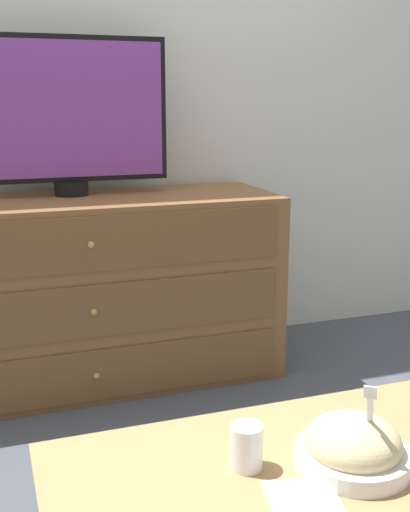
{
  "coord_description": "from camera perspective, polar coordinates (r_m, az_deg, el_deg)",
  "views": [
    {
      "loc": [
        -0.39,
        -2.74,
        1.11
      ],
      "look_at": [
        0.1,
        -1.34,
        0.75
      ],
      "focal_mm": 45.0,
      "sensor_mm": 36.0,
      "label": 1
    }
  ],
  "objects": [
    {
      "name": "napkin",
      "position": [
        1.25,
        8.76,
        -20.61
      ],
      "size": [
        0.15,
        0.15,
        0.0
      ],
      "color": "silver",
      "rests_on": "coffee_table"
    },
    {
      "name": "coffee_table",
      "position": [
        1.39,
        8.27,
        -19.49
      ],
      "size": [
        1.02,
        0.48,
        0.41
      ],
      "color": "tan",
      "rests_on": "ground_plane"
    },
    {
      "name": "drink_cup",
      "position": [
        1.31,
        3.7,
        -16.77
      ],
      "size": [
        0.06,
        0.06,
        0.09
      ],
      "color": "beige",
      "rests_on": "coffee_table"
    },
    {
      "name": "tv",
      "position": [
        2.57,
        -12.12,
        12.31
      ],
      "size": [
        0.77,
        0.13,
        0.6
      ],
      "color": "black",
      "rests_on": "dresser"
    },
    {
      "name": "wall_back",
      "position": [
        2.8,
        -11.63,
        17.42
      ],
      "size": [
        12.0,
        0.05,
        2.6
      ],
      "color": "silver",
      "rests_on": "ground_plane"
    },
    {
      "name": "ground_plane",
      "position": [
        2.99,
        -10.35,
        -8.26
      ],
      "size": [
        12.0,
        12.0,
        0.0
      ],
      "primitive_type": "plane",
      "color": "#474C56"
    },
    {
      "name": "dresser",
      "position": [
        2.58,
        -10.84,
        -3.11
      ],
      "size": [
        1.55,
        0.54,
        0.74
      ],
      "color": "brown",
      "rests_on": "ground_plane"
    },
    {
      "name": "takeout_bowl",
      "position": [
        1.34,
        13.03,
        -16.2
      ],
      "size": [
        0.23,
        0.23,
        0.2
      ],
      "color": "silver",
      "rests_on": "coffee_table"
    }
  ]
}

